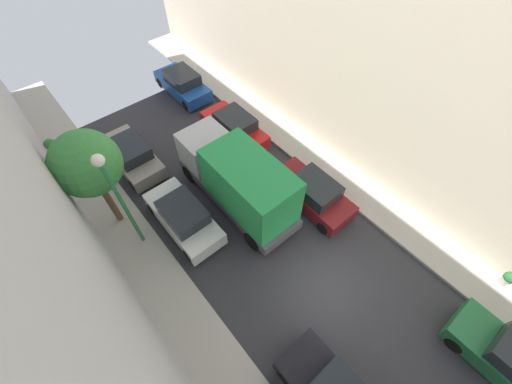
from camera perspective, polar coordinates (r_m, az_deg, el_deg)
The scene contains 13 objects.
ground at distance 14.07m, azimuth 12.04°, elevation -16.30°, with size 32.00×32.00×0.00m, color #2D2D33.
sidewalk_left at distance 12.98m, azimuth -5.11°, elevation -29.94°, with size 2.00×44.00×0.15m, color #A8A399.
sidewalk_right at distance 16.54m, azimuth 23.73°, elevation -4.60°, with size 2.00×44.00×0.15m, color #A8A399.
parked_car_left_3 at distance 14.84m, azimuth -12.69°, elevation -4.35°, with size 1.78×4.20×1.57m.
parked_car_left_4 at distance 18.05m, azimuth -21.16°, elevation 6.11°, with size 1.78×4.20×1.57m.
parked_car_right_2 at distance 15.49m, azimuth 9.95°, elevation -0.17°, with size 1.78×4.20×1.57m.
parked_car_right_3 at distance 18.42m, azimuth -3.83°, elevation 11.33°, with size 1.78×4.20×1.57m.
parked_car_right_4 at distance 22.13m, azimuth -12.86°, elevation 18.16°, with size 1.78×4.20×1.57m.
delivery_truck at distance 14.39m, azimuth -3.17°, elevation 2.14°, with size 2.26×6.60×3.38m.
street_tree_0 at distance 13.69m, azimuth -27.78°, elevation 4.38°, with size 2.61×2.61×5.10m.
potted_plant_0 at distance 20.59m, azimuth -32.52°, elevation 6.89°, with size 0.58×0.58×0.94m.
potted_plant_3 at distance 16.70m, azimuth 38.12°, elevation -11.93°, with size 0.44×0.44×0.77m.
lamp_post at distance 12.61m, azimuth -23.60°, elevation 0.14°, with size 0.44×0.44×5.41m.
Camera 1 is at (-5.26, -1.86, 12.92)m, focal length 22.60 mm.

